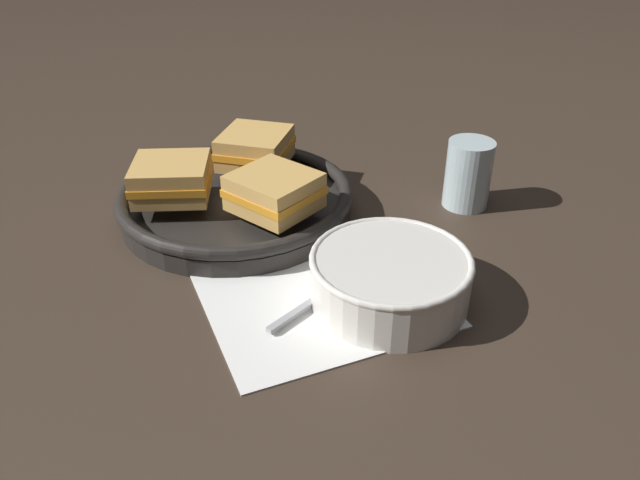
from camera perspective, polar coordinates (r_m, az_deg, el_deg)
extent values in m
plane|color=#382B21|center=(0.73, 0.88, -3.20)|extent=(4.00, 4.00, 0.00)
cube|color=white|center=(0.69, 0.18, -5.29)|extent=(0.27, 0.23, 0.00)
cylinder|color=silver|center=(0.68, 6.41, -3.65)|extent=(0.17, 0.17, 0.06)
cylinder|color=#DB5B1E|center=(0.67, 6.48, -2.58)|extent=(0.15, 0.15, 0.01)
torus|color=silver|center=(0.66, 6.54, -1.79)|extent=(0.18, 0.18, 0.01)
cube|color=#9E9EA3|center=(0.67, -1.32, -6.06)|extent=(0.10, 0.06, 0.01)
ellipsoid|color=#9E9EA3|center=(0.72, 3.12, -3.11)|extent=(0.06, 0.05, 0.01)
cylinder|color=black|center=(0.86, -7.62, 3.00)|extent=(0.31, 0.31, 0.02)
torus|color=black|center=(0.85, -7.72, 4.25)|extent=(0.32, 0.32, 0.02)
cube|color=tan|center=(0.78, -4.15, 3.52)|extent=(0.13, 0.13, 0.02)
cube|color=orange|center=(0.77, -4.19, 4.43)|extent=(0.13, 0.13, 0.01)
cube|color=tan|center=(0.77, -4.23, 5.36)|extent=(0.13, 0.13, 0.02)
cube|color=tan|center=(0.91, -5.90, 7.55)|extent=(0.13, 0.13, 0.02)
cube|color=orange|center=(0.90, -5.95, 8.36)|extent=(0.13, 0.13, 0.01)
cube|color=tan|center=(0.89, -6.00, 9.18)|extent=(0.13, 0.13, 0.02)
cube|color=tan|center=(0.83, -13.31, 4.62)|extent=(0.11, 0.11, 0.02)
cube|color=orange|center=(0.83, -13.42, 5.48)|extent=(0.12, 0.11, 0.01)
cube|color=tan|center=(0.82, -13.54, 6.36)|extent=(0.11, 0.11, 0.02)
cylinder|color=silver|center=(0.88, 13.39, 5.89)|extent=(0.06, 0.06, 0.09)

